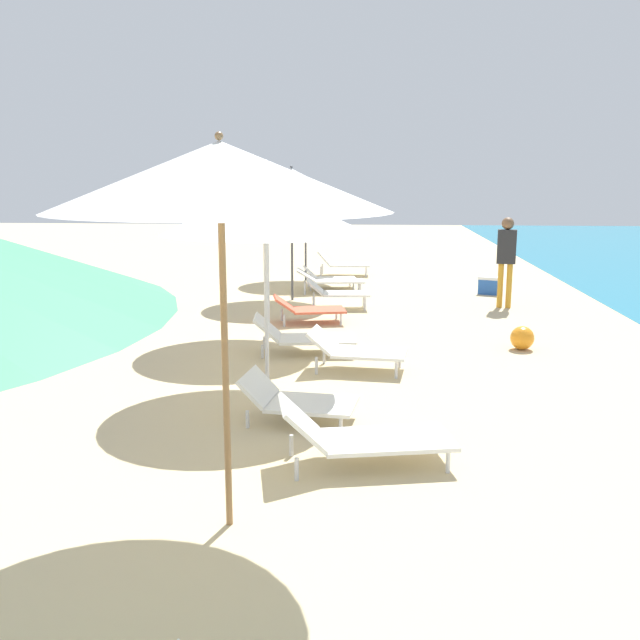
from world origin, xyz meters
The scene contains 17 objects.
umbrella_third centered at (0.61, 6.68, 2.58)m, with size 2.39×2.39×2.88m.
lounger_third_shoreside centered at (1.59, 7.88, 0.28)m, with size 1.66×0.95×0.62m.
umbrella_fourth centered at (0.41, 10.04, 2.20)m, with size 2.44×2.44×2.54m.
lounger_fourth_shoreside centered at (1.46, 11.05, 0.29)m, with size 1.37×0.80×0.56m.
lounger_fourth_inland centered at (0.87, 8.98, 0.25)m, with size 1.28×0.81×0.52m.
umbrella_fifth centered at (0.01, 12.91, 2.52)m, with size 2.54×2.54×2.83m.
lounger_fifth_shoreside centered at (0.55, 14.15, 0.27)m, with size 1.36×0.87×0.50m.
lounger_fifth_inland centered at (0.66, 11.94, 0.27)m, with size 1.55×0.79×0.57m.
umbrella_sixth centered at (0.00, 16.52, 2.43)m, with size 2.41×2.41×2.79m.
lounger_sixth_shoreside centered at (0.74, 17.46, 0.31)m, with size 1.56×0.72×0.55m.
lounger_sixth_inland centered at (0.99, 15.59, 0.33)m, with size 1.28×0.69×0.59m.
umbrella_farthest centered at (0.03, 19.34, 2.17)m, with size 2.20×2.20×2.48m.
lounger_farthest_shoreside centered at (0.90, 20.35, 0.33)m, with size 1.38×0.65×0.66m.
lounger_farthest_inland centered at (0.68, 18.09, 0.26)m, with size 1.32×0.88×0.52m.
person_walking_near centered at (4.31, 15.93, 1.10)m, with size 0.39×0.27×1.79m.
cooler_box centered at (4.32, 17.58, 0.20)m, with size 0.58×0.50×0.39m.
beach_ball centered at (3.95, 12.42, 0.18)m, with size 0.36×0.36×0.36m, color orange.
Camera 1 is at (1.65, 1.81, 2.59)m, focal length 39.70 mm.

